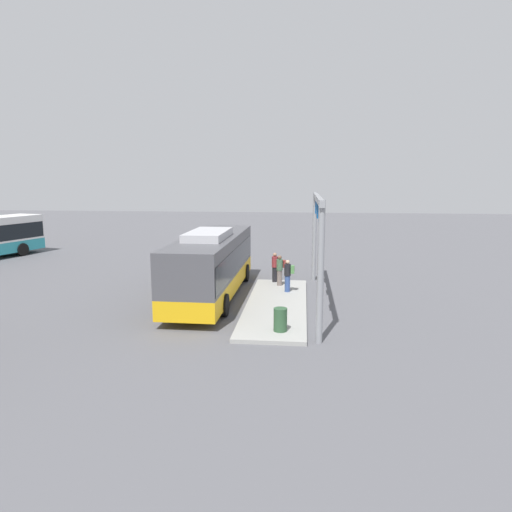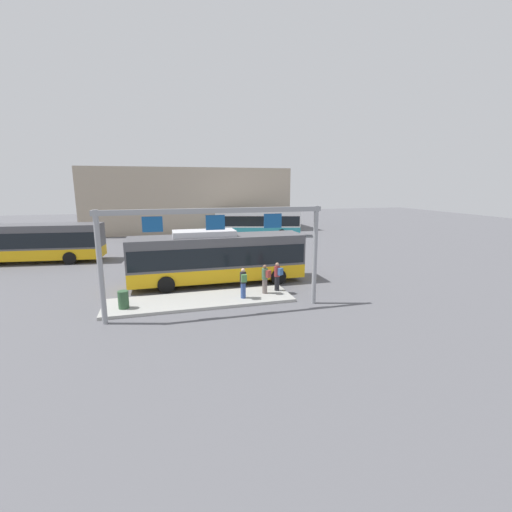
{
  "view_description": "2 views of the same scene",
  "coord_description": "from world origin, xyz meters",
  "px_view_note": "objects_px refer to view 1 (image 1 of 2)",
  "views": [
    {
      "loc": [
        -21.87,
        -4.56,
        5.89
      ],
      "look_at": [
        2.44,
        -1.96,
        1.72
      ],
      "focal_mm": 31.42,
      "sensor_mm": 36.0,
      "label": 1
    },
    {
      "loc": [
        -3.49,
        -21.54,
        6.29
      ],
      "look_at": [
        2.5,
        -0.09,
        1.67
      ],
      "focal_mm": 24.5,
      "sensor_mm": 36.0,
      "label": 2
    }
  ],
  "objects_px": {
    "trash_bin": "(280,320)",
    "person_waiting_mid": "(288,275)",
    "bus_main": "(212,262)",
    "person_boarding": "(280,269)",
    "person_waiting_near": "(275,266)"
  },
  "relations": [
    {
      "from": "bus_main",
      "to": "person_boarding",
      "type": "bearing_deg",
      "value": -56.57
    },
    {
      "from": "person_waiting_near",
      "to": "person_waiting_mid",
      "type": "height_order",
      "value": "same"
    },
    {
      "from": "person_waiting_near",
      "to": "trash_bin",
      "type": "height_order",
      "value": "person_waiting_near"
    },
    {
      "from": "person_waiting_near",
      "to": "person_waiting_mid",
      "type": "bearing_deg",
      "value": 80.79
    },
    {
      "from": "person_waiting_mid",
      "to": "trash_bin",
      "type": "height_order",
      "value": "person_waiting_mid"
    },
    {
      "from": "bus_main",
      "to": "person_waiting_mid",
      "type": "distance_m",
      "value": 3.95
    },
    {
      "from": "person_waiting_mid",
      "to": "bus_main",
      "type": "bearing_deg",
      "value": 13.34
    },
    {
      "from": "person_boarding",
      "to": "bus_main",
      "type": "bearing_deg",
      "value": -0.88
    },
    {
      "from": "person_boarding",
      "to": "person_waiting_near",
      "type": "relative_size",
      "value": 1.0
    },
    {
      "from": "person_boarding",
      "to": "person_waiting_mid",
      "type": "relative_size",
      "value": 1.0
    },
    {
      "from": "person_waiting_mid",
      "to": "trash_bin",
      "type": "distance_m",
      "value": 6.17
    },
    {
      "from": "person_waiting_mid",
      "to": "person_boarding",
      "type": "bearing_deg",
      "value": -68.64
    },
    {
      "from": "bus_main",
      "to": "person_boarding",
      "type": "relative_size",
      "value": 6.57
    },
    {
      "from": "trash_bin",
      "to": "person_waiting_mid",
      "type": "bearing_deg",
      "value": -0.64
    },
    {
      "from": "person_waiting_near",
      "to": "bus_main",
      "type": "bearing_deg",
      "value": 15.94
    }
  ]
}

